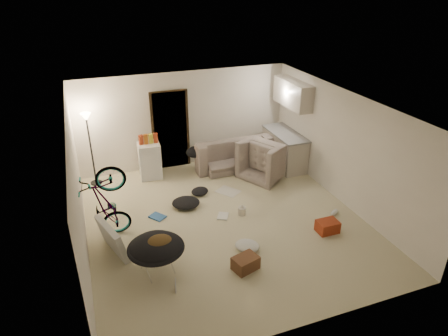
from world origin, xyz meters
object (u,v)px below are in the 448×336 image
object	(u,v)px
sofa	(231,155)
tv_box	(112,239)
mini_fridge	(150,160)
drink_case_a	(246,263)
juicer	(242,210)
kitchen_counter	(284,150)
drink_case_b	(327,226)
bicycle	(108,219)
saucer_chair	(156,252)
floor_lamp	(89,134)
armchair	(269,162)

from	to	relation	value
sofa	tv_box	bearing A→B (deg)	37.61
sofa	mini_fridge	bearing A→B (deg)	-3.74
drink_case_a	juicer	world-z (taller)	same
mini_fridge	drink_case_a	size ratio (longest dim) A/B	2.08
mini_fridge	kitchen_counter	bearing A→B (deg)	-5.28
mini_fridge	drink_case_b	size ratio (longest dim) A/B	2.16
sofa	bicycle	size ratio (longest dim) A/B	1.28
bicycle	saucer_chair	size ratio (longest dim) A/B	1.67
tv_box	drink_case_a	xyz separation A→B (m)	(2.12, -1.27, -0.19)
saucer_chair	drink_case_b	world-z (taller)	saucer_chair
sofa	drink_case_b	world-z (taller)	sofa
mini_fridge	drink_case_b	xyz separation A→B (m)	(2.85, -3.62, -0.33)
mini_fridge	juicer	distance (m)	2.89
juicer	drink_case_a	bearing A→B (deg)	-110.56
floor_lamp	sofa	size ratio (longest dim) A/B	0.88
tv_box	juicer	distance (m)	2.76
sofa	bicycle	world-z (taller)	bicycle
sofa	bicycle	bearing A→B (deg)	32.01
drink_case_b	drink_case_a	bearing A→B (deg)	-166.75
drink_case_a	juicer	distance (m)	1.75
drink_case_b	armchair	bearing A→B (deg)	89.91
kitchen_counter	drink_case_a	bearing A→B (deg)	-126.44
drink_case_b	juicer	distance (m)	1.80
saucer_chair	drink_case_b	distance (m)	3.44
armchair	drink_case_b	size ratio (longest dim) A/B	2.62
drink_case_a	kitchen_counter	bearing A→B (deg)	36.87
sofa	saucer_chair	world-z (taller)	saucer_chair
bicycle	juicer	size ratio (longest dim) A/B	6.54
armchair	sofa	bearing A→B (deg)	11.97
floor_lamp	drink_case_a	size ratio (longest dim) A/B	4.18
saucer_chair	juicer	bearing A→B (deg)	29.47
floor_lamp	drink_case_a	world-z (taller)	floor_lamp
sofa	tv_box	xyz separation A→B (m)	(-3.39, -2.72, 0.01)
tv_box	juicer	bearing A→B (deg)	-9.86
armchair	saucer_chair	distance (m)	4.37
drink_case_a	drink_case_b	world-z (taller)	drink_case_a
sofa	drink_case_a	bearing A→B (deg)	71.16
saucer_chair	mini_fridge	bearing A→B (deg)	80.89
bicycle	drink_case_b	xyz separation A→B (m)	(4.09, -1.31, -0.30)
drink_case_a	floor_lamp	bearing A→B (deg)	101.20
drink_case_a	mini_fridge	bearing A→B (deg)	85.38
floor_lamp	drink_case_b	size ratio (longest dim) A/B	4.33
kitchen_counter	tv_box	world-z (taller)	kitchen_counter
sofa	drink_case_b	bearing A→B (deg)	100.12
drink_case_b	tv_box	bearing A→B (deg)	168.88
armchair	drink_case_a	world-z (taller)	armchair
kitchen_counter	drink_case_b	bearing A→B (deg)	-101.71
mini_fridge	floor_lamp	bearing A→B (deg)	179.42
kitchen_counter	saucer_chair	bearing A→B (deg)	-142.97
bicycle	drink_case_b	distance (m)	4.31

